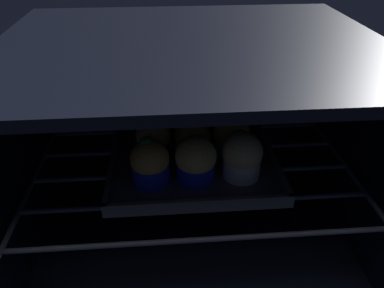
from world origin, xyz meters
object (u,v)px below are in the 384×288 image
(muffin_row0_col1, at_px, (196,160))
(muffin_row1_col2, at_px, (231,136))
(muffin_row2_col1, at_px, (191,117))
(muffin_row2_col0, at_px, (151,119))
(muffin_row0_col2, at_px, (242,156))
(muffin_row1_col0, at_px, (154,140))
(muffin_row1_col1, at_px, (193,139))
(baking_tray, at_px, (192,156))
(muffin_row2_col2, at_px, (228,118))
(muffin_row0_col0, at_px, (150,163))

(muffin_row0_col1, relative_size, muffin_row1_col2, 1.09)
(muffin_row2_col1, bearing_deg, muffin_row2_col0, -179.10)
(muffin_row0_col2, bearing_deg, muffin_row1_col2, 93.77)
(muffin_row0_col1, bearing_deg, muffin_row1_col0, 132.73)
(muffin_row0_col2, relative_size, muffin_row2_col1, 1.04)
(muffin_row0_col1, distance_m, muffin_row0_col2, 0.07)
(muffin_row1_col1, bearing_deg, baking_tray, 112.74)
(muffin_row1_col2, bearing_deg, muffin_row1_col0, -177.70)
(baking_tray, xyz_separation_m, muffin_row2_col2, (0.07, 0.07, 0.04))
(muffin_row0_col2, xyz_separation_m, muffin_row1_col1, (-0.07, 0.07, -0.01))
(muffin_row1_col2, xyz_separation_m, muffin_row2_col0, (-0.14, 0.07, 0.00))
(muffin_row1_col2, distance_m, muffin_row2_col2, 0.06)
(baking_tray, height_order, muffin_row0_col0, muffin_row0_col0)
(muffin_row1_col2, bearing_deg, baking_tray, -176.92)
(muffin_row1_col0, bearing_deg, muffin_row1_col1, -0.85)
(muffin_row0_col0, bearing_deg, muffin_row1_col0, 85.92)
(muffin_row2_col0, xyz_separation_m, muffin_row2_col2, (0.15, -0.00, -0.00))
(muffin_row1_col0, distance_m, muffin_row2_col0, 0.07)
(muffin_row2_col0, bearing_deg, baking_tray, -44.62)
(baking_tray, distance_m, muffin_row1_col0, 0.08)
(muffin_row2_col1, bearing_deg, muffin_row0_col2, -63.30)
(baking_tray, relative_size, muffin_row1_col0, 4.00)
(muffin_row0_col1, distance_m, muffin_row1_col1, 0.07)
(muffin_row2_col1, bearing_deg, muffin_row2_col2, -2.99)
(muffin_row2_col1, bearing_deg, muffin_row0_col1, -91.15)
(muffin_row0_col1, bearing_deg, muffin_row1_col1, 89.18)
(baking_tray, bearing_deg, muffin_row0_col0, -134.57)
(muffin_row2_col1, height_order, muffin_row2_col2, muffin_row2_col1)
(muffin_row0_col0, height_order, muffin_row1_col1, muffin_row0_col0)
(muffin_row1_col0, height_order, muffin_row2_col2, muffin_row1_col0)
(muffin_row0_col0, distance_m, muffin_row2_col1, 0.16)
(muffin_row1_col1, bearing_deg, muffin_row0_col1, -90.82)
(muffin_row1_col1, relative_size, muffin_row2_col2, 1.01)
(muffin_row0_col1, bearing_deg, muffin_row0_col2, 3.35)
(muffin_row0_col2, bearing_deg, muffin_row2_col2, 90.16)
(baking_tray, xyz_separation_m, muffin_row2_col1, (0.00, 0.07, 0.04))
(muffin_row1_col0, bearing_deg, muffin_row2_col0, 93.71)
(muffin_row1_col1, bearing_deg, muffin_row2_col1, 88.54)
(muffin_row0_col1, height_order, muffin_row2_col0, same)
(muffin_row2_col2, bearing_deg, muffin_row1_col1, -135.78)
(muffin_row1_col1, bearing_deg, muffin_row2_col0, 134.74)
(muffin_row0_col0, height_order, muffin_row2_col2, muffin_row0_col0)
(muffin_row1_col1, distance_m, muffin_row2_col0, 0.10)
(muffin_row1_col0, distance_m, muffin_row1_col2, 0.14)
(muffin_row2_col2, bearing_deg, baking_tray, -137.36)
(baking_tray, height_order, muffin_row1_col1, muffin_row1_col1)
(muffin_row2_col0, bearing_deg, muffin_row0_col0, -90.16)
(muffin_row0_col0, xyz_separation_m, muffin_row0_col2, (0.15, 0.00, 0.00))
(muffin_row1_col1, bearing_deg, muffin_row1_col2, 5.43)
(muffin_row0_col2, xyz_separation_m, muffin_row1_col0, (-0.14, 0.07, -0.01))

